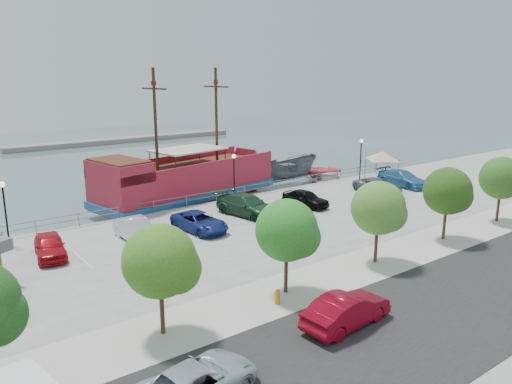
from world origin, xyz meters
TOP-DOWN VIEW (x-y plane):
  - ground at (0.00, 0.00)m, footprint 160.00×160.00m
  - street at (0.00, -16.00)m, footprint 100.00×8.00m
  - sidewalk at (0.00, -10.00)m, footprint 100.00×4.00m
  - seawall_railing at (0.00, 7.80)m, footprint 50.00×0.06m
  - far_shore at (10.00, 55.00)m, footprint 40.00×3.00m
  - pirate_ship at (-0.17, 12.13)m, footprint 20.98×9.25m
  - patrol_boat at (11.08, 12.53)m, footprint 7.69×3.80m
  - speedboat at (15.65, 11.72)m, footprint 5.94×7.43m
  - dock_west at (-14.71, 9.20)m, footprint 6.54×3.53m
  - dock_mid at (6.94, 9.20)m, footprint 7.83×4.18m
  - dock_east at (16.94, 9.20)m, footprint 7.83×3.71m
  - canopy_tent at (17.86, 5.15)m, footprint 4.85×4.85m
  - street_van at (-16.02, -14.73)m, footprint 5.03×2.85m
  - street_sedan at (-8.04, -14.28)m, footprint 4.73×1.97m
  - fire_hydrant at (-9.20, -10.80)m, footprint 0.27×0.27m
  - lamp_post_left at (-18.00, 6.50)m, footprint 0.36×0.36m
  - lamp_post_mid at (0.00, 6.50)m, footprint 0.36×0.36m
  - lamp_post_right at (16.00, 6.50)m, footprint 0.36×0.36m
  - tree_b at (-14.85, -10.07)m, footprint 3.30×3.20m
  - tree_c at (-7.85, -10.07)m, footprint 3.30×3.20m
  - tree_d at (-0.85, -10.07)m, footprint 3.30×3.20m
  - tree_e at (6.15, -10.07)m, footprint 3.30×3.20m
  - tree_f at (13.15, -10.07)m, footprint 3.30×3.20m
  - parked_car_a at (-16.40, 2.57)m, footprint 2.36×4.45m
  - parked_car_b at (-10.87, 2.25)m, footprint 1.63×4.62m
  - parked_car_c at (-6.37, 1.57)m, footprint 2.76×5.06m
  - parked_car_d at (-1.32, 2.71)m, footprint 3.36×6.02m
  - parked_car_e at (4.15, 1.91)m, footprint 2.42×4.46m
  - parked_car_g at (12.81, 1.43)m, footprint 2.36×4.94m
  - parked_car_h at (17.05, 1.85)m, footprint 2.39×5.47m

SIDE VIEW (x-z plane):
  - ground at x=0.00m, z-range -1.00..-1.00m
  - dock_west at x=-14.71m, z-range -1.00..-0.64m
  - dock_mid at x=6.94m, z-range -1.00..-0.57m
  - dock_east at x=16.94m, z-range -1.00..-0.57m
  - far_shore at x=10.00m, z-range -1.00..-0.20m
  - speedboat at x=15.65m, z-range -1.00..0.37m
  - street at x=0.00m, z-range -0.01..0.03m
  - sidewalk at x=0.00m, z-range -0.01..0.04m
  - patrol_boat at x=11.08m, z-range -1.00..1.85m
  - fire_hydrant at x=-9.20m, z-range 0.03..0.83m
  - seawall_railing at x=0.00m, z-range 0.03..1.03m
  - street_van at x=-16.02m, z-range 0.00..1.32m
  - parked_car_c at x=-6.37m, z-range 0.00..1.35m
  - parked_car_g at x=12.81m, z-range 0.00..1.36m
  - parked_car_e at x=4.15m, z-range 0.00..1.44m
  - parked_car_a at x=-16.40m, z-range 0.00..1.44m
  - parked_car_b at x=-10.87m, z-range 0.00..1.52m
  - street_sedan at x=-8.04m, z-range 0.00..1.52m
  - parked_car_h at x=17.05m, z-range 0.00..1.57m
  - parked_car_d at x=-1.32m, z-range 0.00..1.65m
  - pirate_ship at x=-0.17m, z-range -5.33..7.69m
  - lamp_post_left at x=-18.00m, z-range 0.80..5.08m
  - lamp_post_mid at x=0.00m, z-range 0.80..5.08m
  - lamp_post_right at x=16.00m, z-range 0.80..5.08m
  - canopy_tent at x=17.86m, z-range 1.27..4.69m
  - tree_b at x=-14.85m, z-range 0.80..5.80m
  - tree_c at x=-7.85m, z-range 0.80..5.80m
  - tree_d at x=-0.85m, z-range 0.80..5.80m
  - tree_e at x=6.15m, z-range 0.80..5.80m
  - tree_f at x=13.15m, z-range 0.80..5.80m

